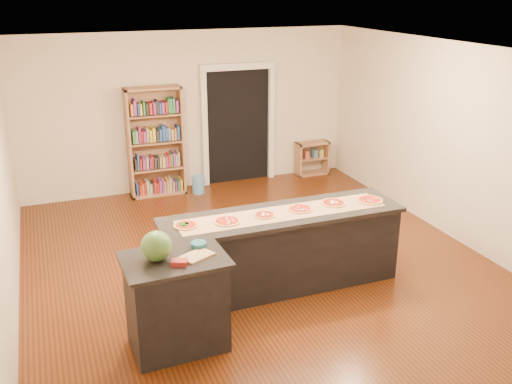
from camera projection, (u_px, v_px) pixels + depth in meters
name	position (u px, v px, depth m)	size (l,w,h in m)	color
room	(262.00, 167.00, 7.07)	(6.00, 7.00, 2.80)	beige
doorway	(238.00, 119.00, 10.48)	(1.40, 0.09, 2.21)	black
kitchen_island	(282.00, 250.00, 6.95)	(2.95, 0.80, 0.97)	black
side_counter	(177.00, 302.00, 5.77)	(1.02, 0.75, 1.01)	black
bookshelf	(155.00, 142.00, 9.87)	(0.96, 0.34, 1.91)	#A77651
low_shelf	(312.00, 158.00, 11.14)	(0.65, 0.28, 0.65)	#A77651
waste_bin	(198.00, 184.00, 10.18)	(0.22, 0.22, 0.32)	#588EC5
kraft_paper	(283.00, 213.00, 6.77)	(2.56, 0.46, 0.00)	#A57D55
watermelon	(157.00, 246.00, 5.50)	(0.30, 0.30, 0.30)	#144214
cutting_board	(197.00, 256.00, 5.62)	(0.31, 0.21, 0.02)	tan
package_red	(179.00, 262.00, 5.45)	(0.15, 0.11, 0.05)	maroon
package_teal	(199.00, 245.00, 5.80)	(0.16, 0.16, 0.06)	#195966
pizza_a	(186.00, 225.00, 6.41)	(0.29, 0.29, 0.02)	tan
pizza_b	(227.00, 221.00, 6.52)	(0.32, 0.32, 0.02)	tan
pizza_c	(264.00, 215.00, 6.69)	(0.27, 0.27, 0.02)	tan
pizza_d	(300.00, 209.00, 6.88)	(0.32, 0.32, 0.02)	tan
pizza_e	(333.00, 203.00, 7.06)	(0.32, 0.32, 0.02)	tan
pizza_f	(370.00, 200.00, 7.15)	(0.33, 0.33, 0.02)	tan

